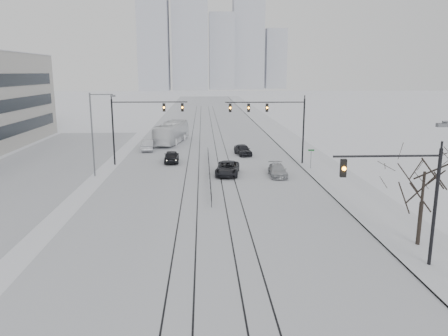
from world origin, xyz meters
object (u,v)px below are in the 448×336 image
Objects in this scene: sedan_nb_front at (227,168)px; sedan_nb_right at (278,171)px; sedan_sb_inner at (172,156)px; sedan_nb_far at (243,150)px; bare_tree at (424,180)px; box_truck at (172,133)px; traffic_mast_near at (409,192)px; sedan_sb_outer at (148,145)px.

sedan_nb_right is at bearing -1.80° from sedan_nb_front.
sedan_nb_far is (9.38, 4.51, -0.04)m from sedan_sb_inner.
sedan_nb_right is at bearing 106.21° from bare_tree.
sedan_nb_right is (5.41, -0.91, -0.09)m from sedan_nb_front.
traffic_mast_near is at bearing 120.90° from box_truck.
traffic_mast_near is 34.78m from sedan_sb_inner.
traffic_mast_near reaches higher than box_truck.
traffic_mast_near is at bearing 114.07° from sedan_sb_inner.
sedan_sb_outer reaches higher than sedan_nb_right.
sedan_nb_right is (12.02, -8.03, -0.13)m from sedan_sb_inner.
traffic_mast_near reaches higher than sedan_nb_front.
box_truck reaches higher than sedan_sb_outer.
sedan_nb_far is (-6.02, 35.46, -3.83)m from traffic_mast_near.
sedan_sb_inner is 1.05× the size of sedan_nb_far.
sedan_nb_far is (-8.43, 32.46, -3.76)m from bare_tree.
traffic_mast_near reaches higher than bare_tree.
sedan_sb_outer is 0.91× the size of sedan_nb_front.
sedan_sb_outer reaches higher than sedan_nb_front.
traffic_mast_near reaches higher than sedan_nb_right.
bare_tree is at bearing 51.24° from traffic_mast_near.
box_truck is at bearing 120.80° from sedan_nb_right.
sedan_sb_outer is at bearing 120.73° from bare_tree.
sedan_sb_inner is 14.46m from sedan_nb_right.
sedan_nb_right is at bearing -89.12° from sedan_nb_far.
box_truck reaches higher than sedan_sb_inner.
sedan_sb_outer is 0.40× the size of box_truck.
bare_tree reaches higher than sedan_nb_far.
box_truck reaches higher than sedan_nb_right.
sedan_sb_inner is (-17.81, 27.95, -3.72)m from bare_tree.
sedan_nb_front is at bearing 120.90° from sedan_sb_outer.
bare_tree is 1.27× the size of sedan_sb_outer.
bare_tree is at bearing 124.88° from box_truck.
sedan_sb_outer is at bearing 135.35° from sedan_nb_right.
box_truck is (-7.64, 22.52, 0.93)m from sedan_nb_front.
bare_tree is 33.75m from sedan_nb_far.
traffic_mast_near is 23.50m from sedan_nb_right.
sedan_nb_front is 23.80m from box_truck.
sedan_sb_outer is at bearing -67.76° from sedan_sb_inner.
sedan_nb_far reaches higher than sedan_nb_front.
sedan_nb_right is 0.37× the size of box_truck.
bare_tree is 33.35m from sedan_sb_inner.
sedan_sb_inner is (-15.40, 30.95, -3.79)m from traffic_mast_near.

